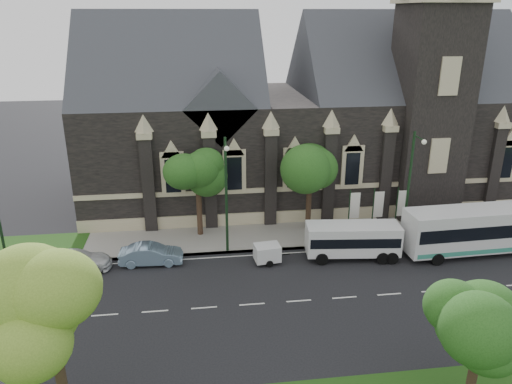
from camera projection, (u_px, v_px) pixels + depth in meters
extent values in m
plane|color=black|center=(299.00, 301.00, 30.83)|extent=(160.00, 160.00, 0.00)
cube|color=gray|center=(274.00, 236.00, 39.64)|extent=(80.00, 5.00, 0.15)
cube|color=black|center=(299.00, 145.00, 47.70)|extent=(40.00, 15.00, 10.00)
cube|color=#33353B|center=(172.00, 96.00, 44.52)|extent=(16.00, 15.00, 15.00)
cube|color=#33353B|center=(401.00, 91.00, 47.16)|extent=(20.00, 15.00, 15.00)
cube|color=#33353B|center=(218.00, 104.00, 40.82)|extent=(6.00, 6.00, 6.00)
cube|color=black|center=(428.00, 114.00, 41.93)|extent=(5.50, 5.50, 18.00)
cube|color=tan|center=(317.00, 188.00, 41.32)|extent=(40.00, 0.22, 0.40)
cube|color=tan|center=(315.00, 216.00, 42.22)|extent=(40.00, 0.25, 1.20)
cube|color=black|center=(294.00, 171.00, 40.39)|extent=(1.20, 0.12, 2.80)
sphere|color=olive|center=(50.00, 314.00, 18.86)|extent=(4.16, 4.16, 4.16)
sphere|color=olive|center=(72.00, 284.00, 19.40)|extent=(3.12, 3.12, 3.12)
cylinder|color=black|center=(472.00, 378.00, 22.18)|extent=(0.44, 0.44, 3.08)
sphere|color=#1F4917|center=(483.00, 323.00, 21.16)|extent=(3.20, 3.20, 3.20)
sphere|color=#1F4917|center=(490.00, 303.00, 21.58)|extent=(2.40, 2.40, 2.40)
cylinder|color=black|center=(308.00, 208.00, 40.26)|extent=(0.44, 0.44, 3.96)
sphere|color=#1F4917|center=(310.00, 166.00, 38.99)|extent=(3.84, 3.84, 3.84)
sphere|color=#1F4917|center=(317.00, 154.00, 39.49)|extent=(2.88, 2.88, 2.88)
cylinder|color=black|center=(199.00, 213.00, 39.18)|extent=(0.44, 0.44, 3.96)
sphere|color=#1F4917|center=(198.00, 171.00, 37.93)|extent=(3.68, 3.68, 3.68)
sphere|color=#1F4917|center=(206.00, 160.00, 38.42)|extent=(2.76, 2.76, 2.76)
cylinder|color=black|center=(408.00, 189.00, 37.25)|extent=(0.20, 0.20, 9.00)
cylinder|color=black|center=(419.00, 138.00, 35.04)|extent=(0.10, 1.60, 0.10)
sphere|color=silver|center=(424.00, 142.00, 34.34)|extent=(0.36, 0.36, 0.36)
cylinder|color=black|center=(226.00, 197.00, 35.57)|extent=(0.20, 0.20, 9.00)
cylinder|color=black|center=(226.00, 144.00, 33.37)|extent=(0.10, 1.60, 0.10)
sphere|color=silver|center=(227.00, 149.00, 32.66)|extent=(0.36, 0.36, 0.36)
cylinder|color=black|center=(349.00, 213.00, 39.22)|extent=(0.10, 0.10, 4.00)
cube|color=white|center=(355.00, 206.00, 39.07)|extent=(0.80, 0.04, 2.20)
cylinder|color=black|center=(373.00, 212.00, 39.46)|extent=(0.10, 0.10, 4.00)
cube|color=white|center=(379.00, 204.00, 39.31)|extent=(0.80, 0.04, 2.20)
cylinder|color=black|center=(396.00, 210.00, 39.70)|extent=(0.10, 0.10, 4.00)
cube|color=white|center=(402.00, 203.00, 39.55)|extent=(0.80, 0.04, 2.20)
cube|color=silver|center=(485.00, 228.00, 36.38)|extent=(12.45, 3.03, 3.16)
cube|color=black|center=(486.00, 225.00, 36.31)|extent=(11.96, 3.05, 1.01)
cube|color=#30846E|center=(482.00, 243.00, 36.83)|extent=(11.96, 3.04, 0.35)
cylinder|color=black|center=(438.00, 259.00, 35.07)|extent=(0.91, 0.31, 0.90)
cylinder|color=black|center=(421.00, 244.00, 37.46)|extent=(0.91, 0.31, 0.90)
cube|color=silver|center=(353.00, 239.00, 35.79)|extent=(7.01, 2.83, 2.18)
cube|color=black|center=(353.00, 237.00, 35.76)|extent=(6.75, 2.84, 0.74)
cylinder|color=black|center=(322.00, 259.00, 35.10)|extent=(0.92, 0.37, 0.90)
cylinder|color=black|center=(318.00, 246.00, 37.12)|extent=(0.92, 0.37, 0.90)
cylinder|color=black|center=(383.00, 258.00, 35.21)|extent=(0.92, 0.37, 0.90)
cylinder|color=black|center=(375.00, 245.00, 37.23)|extent=(0.92, 0.37, 0.90)
cylinder|color=black|center=(392.00, 258.00, 35.23)|extent=(0.92, 0.37, 0.90)
cylinder|color=black|center=(384.00, 245.00, 37.24)|extent=(0.92, 0.37, 0.90)
cube|color=silver|center=(267.00, 253.00, 35.27)|extent=(1.95, 1.55, 1.18)
cylinder|color=black|center=(270.00, 264.00, 34.85)|extent=(0.52, 0.24, 0.51)
cylinder|color=black|center=(265.00, 255.00, 36.09)|extent=(0.52, 0.24, 0.51)
cylinder|color=black|center=(283.00, 255.00, 35.65)|extent=(1.09, 0.20, 0.08)
imported|color=#7C9AB4|center=(151.00, 254.00, 35.16)|extent=(4.58, 1.74, 1.49)
imported|color=silver|center=(75.00, 261.00, 34.32)|extent=(5.09, 2.16, 1.47)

